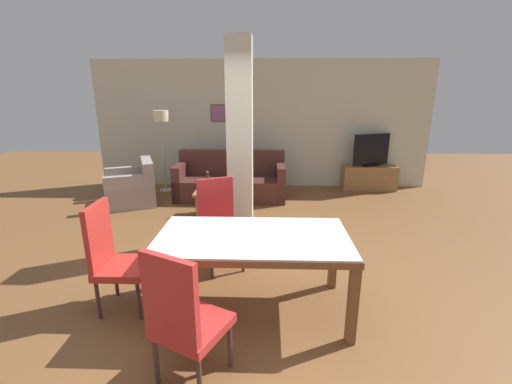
# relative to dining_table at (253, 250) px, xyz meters

# --- Properties ---
(ground_plane) EXTENTS (18.00, 18.00, 0.00)m
(ground_plane) POSITION_rel_dining_table_xyz_m (0.00, 0.00, -0.62)
(ground_plane) COLOR brown
(back_wall) EXTENTS (7.20, 0.09, 2.70)m
(back_wall) POSITION_rel_dining_table_xyz_m (-0.00, 4.64, 0.73)
(back_wall) COLOR beige
(back_wall) RESTS_ON ground_plane
(divider_pillar) EXTENTS (0.33, 0.36, 2.70)m
(divider_pillar) POSITION_rel_dining_table_xyz_m (-0.23, 1.63, 0.73)
(divider_pillar) COLOR beige
(divider_pillar) RESTS_ON ground_plane
(dining_table) EXTENTS (1.77, 0.96, 0.78)m
(dining_table) POSITION_rel_dining_table_xyz_m (0.00, 0.00, 0.00)
(dining_table) COLOR brown
(dining_table) RESTS_ON ground_plane
(dining_chair_near_left) EXTENTS (0.62, 0.62, 1.06)m
(dining_chair_near_left) POSITION_rel_dining_table_xyz_m (-0.44, -0.89, -0.07)
(dining_chair_near_left) COLOR red
(dining_chair_near_left) RESTS_ON ground_plane
(dining_chair_head_left) EXTENTS (0.46, 0.46, 1.06)m
(dining_chair_head_left) POSITION_rel_dining_table_xyz_m (-1.32, 0.00, -0.07)
(dining_chair_head_left) COLOR red
(dining_chair_head_left) RESTS_ON ground_plane
(dining_chair_far_left) EXTENTS (0.62, 0.62, 1.06)m
(dining_chair_far_left) POSITION_rel_dining_table_xyz_m (-0.44, 0.89, -0.07)
(dining_chair_far_left) COLOR #B42629
(dining_chair_far_left) RESTS_ON ground_plane
(sofa) EXTENTS (2.13, 0.85, 0.91)m
(sofa) POSITION_rel_dining_table_xyz_m (-0.59, 3.66, -0.32)
(sofa) COLOR #4B2722
(sofa) RESTS_ON ground_plane
(armchair) EXTENTS (1.13, 1.17, 0.82)m
(armchair) POSITION_rel_dining_table_xyz_m (-2.40, 3.24, -0.34)
(armchair) COLOR #A39590
(armchair) RESTS_ON ground_plane
(coffee_table) EXTENTS (0.77, 0.56, 0.45)m
(coffee_table) POSITION_rel_dining_table_xyz_m (-0.69, 2.59, -0.39)
(coffee_table) COLOR #9D6D3A
(coffee_table) RESTS_ON ground_plane
(bottle) EXTENTS (0.07, 0.07, 0.29)m
(bottle) POSITION_rel_dining_table_xyz_m (-0.88, 2.73, -0.06)
(bottle) COLOR #4C2D14
(bottle) RESTS_ON coffee_table
(tv_stand) EXTENTS (1.13, 0.40, 0.52)m
(tv_stand) POSITION_rel_dining_table_xyz_m (2.32, 4.36, -0.36)
(tv_stand) COLOR olive
(tv_stand) RESTS_ON ground_plane
(tv_screen) EXTENTS (0.81, 0.37, 0.68)m
(tv_screen) POSITION_rel_dining_table_xyz_m (2.32, 4.36, 0.23)
(tv_screen) COLOR black
(tv_screen) RESTS_ON tv_stand
(floor_lamp) EXTENTS (0.30, 0.30, 1.68)m
(floor_lamp) POSITION_rel_dining_table_xyz_m (-2.04, 4.13, 0.78)
(floor_lamp) COLOR #B7B7BC
(floor_lamp) RESTS_ON ground_plane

